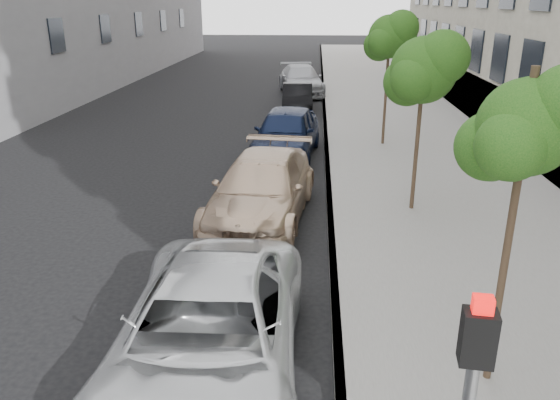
# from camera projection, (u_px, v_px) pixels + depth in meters

# --- Properties ---
(sidewalk) EXTENTS (6.40, 72.00, 0.14)m
(sidewalk) POSITION_uv_depth(u_px,v_px,m) (383.00, 100.00, 28.55)
(sidewalk) COLOR gray
(sidewalk) RESTS_ON ground
(curb) EXTENTS (0.15, 72.00, 0.14)m
(curb) POSITION_uv_depth(u_px,v_px,m) (324.00, 99.00, 28.74)
(curb) COLOR #9E9B93
(curb) RESTS_ON ground
(tree_near) EXTENTS (1.54, 1.34, 4.26)m
(tree_near) POSITION_uv_depth(u_px,v_px,m) (528.00, 128.00, 6.32)
(tree_near) COLOR #38281C
(tree_near) RESTS_ON sidewalk
(tree_mid) EXTENTS (1.83, 1.63, 4.28)m
(tree_mid) POSITION_uv_depth(u_px,v_px,m) (425.00, 70.00, 12.44)
(tree_mid) COLOR #38281C
(tree_mid) RESTS_ON sidewalk
(tree_far) EXTENTS (1.77, 1.57, 4.58)m
(tree_far) POSITION_uv_depth(u_px,v_px,m) (390.00, 37.00, 18.41)
(tree_far) COLOR #38281C
(tree_far) RESTS_ON sidewalk
(minivan) EXTENTS (2.57, 5.43, 1.50)m
(minivan) POSITION_uv_depth(u_px,v_px,m) (208.00, 335.00, 7.40)
(minivan) COLOR silver
(minivan) RESTS_ON ground
(suv) EXTENTS (2.68, 5.46, 1.53)m
(suv) POSITION_uv_depth(u_px,v_px,m) (262.00, 189.00, 13.05)
(suv) COLOR #C9AC8F
(suv) RESTS_ON ground
(sedan_blue) EXTENTS (2.39, 5.01, 1.65)m
(sedan_blue) POSITION_uv_depth(u_px,v_px,m) (286.00, 133.00, 18.31)
(sedan_blue) COLOR #0F1834
(sedan_blue) RESTS_ON ground
(sedan_black) EXTENTS (1.50, 3.98, 1.30)m
(sedan_black) POSITION_uv_depth(u_px,v_px,m) (298.00, 98.00, 25.67)
(sedan_black) COLOR black
(sedan_black) RESTS_ON ground
(sedan_rear) EXTENTS (2.96, 5.63, 1.56)m
(sedan_rear) POSITION_uv_depth(u_px,v_px,m) (301.00, 80.00, 30.54)
(sedan_rear) COLOR #999BA1
(sedan_rear) RESTS_ON ground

